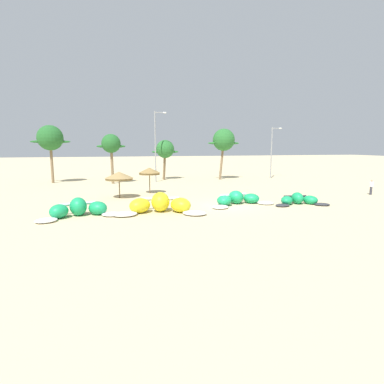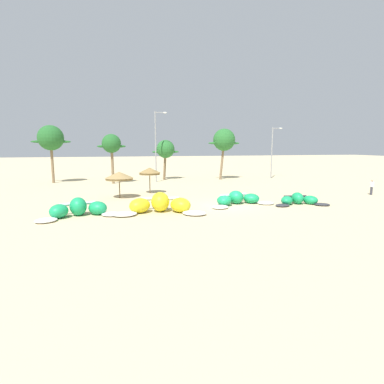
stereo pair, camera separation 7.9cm
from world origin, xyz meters
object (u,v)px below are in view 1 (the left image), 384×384
(beach_umbrella_near_van, at_px, (119,176))
(palm_leftmost, at_px, (50,138))
(lamppost_west_center, at_px, (272,150))
(kite_center, at_px, (299,200))
(palm_left_of_gap, at_px, (165,150))
(palm_center_left, at_px, (224,140))
(palm_left, at_px, (111,144))
(kite_left, at_px, (160,205))
(lamppost_west, at_px, (156,143))
(person_near_kites, at_px, (371,187))
(beach_umbrella_middle, at_px, (149,171))
(kite_far_left, at_px, (79,209))

(beach_umbrella_near_van, height_order, palm_leftmost, palm_leftmost)
(palm_leftmost, bearing_deg, beach_umbrella_near_van, -60.01)
(palm_leftmost, xyz_separation_m, lamppost_west_center, (32.76, -1.89, -1.62))
(kite_center, bearing_deg, beach_umbrella_near_van, 154.23)
(palm_left_of_gap, relative_size, palm_center_left, 0.78)
(palm_left, bearing_deg, lamppost_west_center, 2.23)
(kite_left, bearing_deg, lamppost_west, 82.90)
(beach_umbrella_near_van, xyz_separation_m, person_near_kites, (25.78, -4.56, -1.39))
(beach_umbrella_middle, bearing_deg, palm_left, 111.38)
(kite_left, distance_m, palm_left, 20.86)
(person_near_kites, height_order, palm_left_of_gap, palm_left_of_gap)
(beach_umbrella_near_van, relative_size, lamppost_west, 0.28)
(palm_left, distance_m, lamppost_west_center, 24.73)
(kite_center, relative_size, beach_umbrella_middle, 1.81)
(palm_leftmost, bearing_deg, palm_left_of_gap, 1.54)
(person_near_kites, height_order, palm_leftmost, palm_leftmost)
(beach_umbrella_middle, xyz_separation_m, lamppost_west, (2.24, 10.70, 3.07))
(person_near_kites, xyz_separation_m, palm_center_left, (-9.83, 18.29, 5.17))
(beach_umbrella_middle, relative_size, lamppost_west_center, 0.35)
(kite_left, distance_m, beach_umbrella_middle, 10.06)
(palm_leftmost, height_order, lamppost_west_center, lamppost_west_center)
(kite_left, distance_m, beach_umbrella_near_van, 8.33)
(beach_umbrella_near_van, distance_m, lamppost_west_center, 27.54)
(kite_center, xyz_separation_m, lamppost_west_center, (8.74, 20.68, 4.15))
(lamppost_west, xyz_separation_m, lamppost_west_center, (18.50, 0.36, -0.96))
(beach_umbrella_middle, height_order, palm_leftmost, palm_leftmost)
(kite_far_left, distance_m, beach_umbrella_middle, 11.75)
(palm_left, height_order, lamppost_west_center, lamppost_west_center)
(beach_umbrella_middle, distance_m, palm_left_of_gap, 14.12)
(palm_leftmost, bearing_deg, lamppost_west, -8.97)
(kite_center, xyz_separation_m, lamppost_west, (-9.77, 20.32, 5.11))
(beach_umbrella_near_van, relative_size, person_near_kites, 1.71)
(palm_left, bearing_deg, palm_left_of_gap, 22.54)
(palm_left_of_gap, xyz_separation_m, lamppost_west, (-1.72, -2.68, 0.92))
(beach_umbrella_middle, distance_m, palm_leftmost, 18.06)
(palm_leftmost, bearing_deg, lamppost_west_center, -3.31)
(beach_umbrella_near_van, height_order, palm_left, palm_left)
(kite_center, xyz_separation_m, palm_center_left, (0.69, 21.10, 5.59))
(kite_left, bearing_deg, palm_left, 100.29)
(palm_leftmost, height_order, palm_left, palm_leftmost)
(kite_left, bearing_deg, palm_center_left, 58.63)
(beach_umbrella_near_van, height_order, palm_center_left, palm_center_left)
(person_near_kites, distance_m, palm_left_of_gap, 27.69)
(palm_left, bearing_deg, palm_center_left, 4.75)
(person_near_kites, relative_size, palm_left, 0.24)
(kite_left, height_order, beach_umbrella_middle, beach_umbrella_middle)
(kite_left, height_order, beach_umbrella_near_van, beach_umbrella_near_van)
(beach_umbrella_near_van, bearing_deg, palm_leftmost, 119.99)
(palm_left_of_gap, bearing_deg, palm_center_left, -12.25)
(kite_left, relative_size, lamppost_west_center, 0.90)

